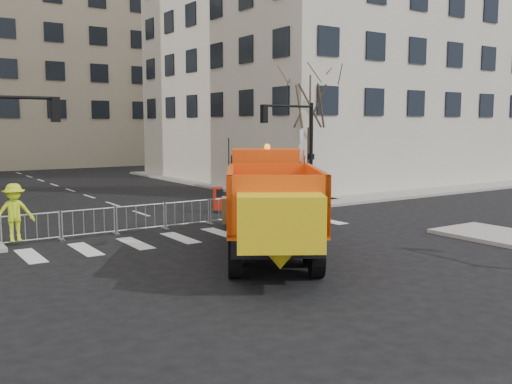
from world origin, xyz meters
TOP-DOWN VIEW (x-y plane):
  - ground at (0.00, 0.00)m, footprint 120.00×120.00m
  - sidewalk_back at (0.00, 8.50)m, footprint 64.00×5.00m
  - traffic_light_right at (8.50, 9.50)m, footprint 0.18×0.18m
  - crowd_barriers at (-0.75, 7.60)m, footprint 12.60×0.60m
  - street_tree at (9.20, 10.50)m, footprint 3.00×3.00m
  - plow_truck at (-0.03, 1.08)m, footprint 7.96×10.44m
  - cop_a at (2.10, 6.68)m, footprint 0.88×0.87m
  - cop_b at (3.79, 6.19)m, footprint 1.05×0.87m
  - cop_c at (4.02, 5.39)m, footprint 1.05×1.28m
  - worker at (-6.55, 7.53)m, footprint 1.34×0.78m
  - newspaper_box at (3.23, 10.19)m, footprint 0.57×0.54m

SIDE VIEW (x-z plane):
  - ground at x=0.00m, z-range 0.00..0.00m
  - sidewalk_back at x=0.00m, z-range 0.00..0.15m
  - crowd_barriers at x=-0.75m, z-range 0.00..1.10m
  - newspaper_box at x=3.23m, z-range 0.15..1.25m
  - cop_b at x=3.79m, z-range 0.00..1.97m
  - cop_c at x=4.02m, z-range 0.00..2.04m
  - cop_a at x=2.10m, z-range 0.00..2.05m
  - worker at x=-6.55m, z-range 0.15..2.21m
  - plow_truck at x=-0.03m, z-range -0.23..3.87m
  - traffic_light_right at x=8.50m, z-range 0.00..5.40m
  - street_tree at x=9.20m, z-range 0.00..7.50m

